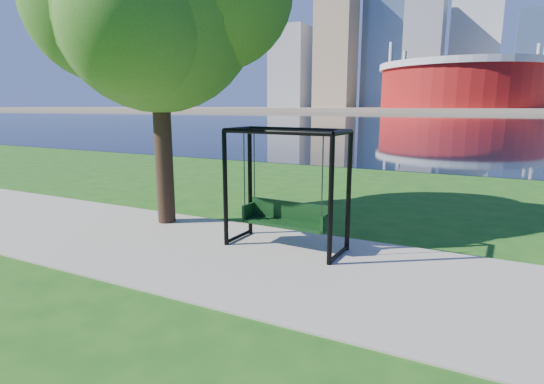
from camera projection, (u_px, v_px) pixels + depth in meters
The scene contains 8 objects.
ground at pixel (267, 252), 8.35m from camera, with size 900.00×900.00×0.00m, color #1E5114.
path at pixel (255, 259), 7.91m from camera, with size 120.00×4.00×0.03m, color #9E937F.
river at pixel (471, 119), 97.54m from camera, with size 900.00×180.00×0.02m, color black.
far_bank at pixel (484, 109), 275.73m from camera, with size 900.00×228.00×2.00m, color #937F60.
stadium at pixel (463, 84), 215.45m from camera, with size 83.00×83.00×32.00m.
skyline at pixel (482, 56), 282.42m from camera, with size 392.00×66.00×96.50m.
swing at pixel (286, 192), 8.34m from camera, with size 2.39×1.12×2.40m.
park_tree at pixel (156, 4), 9.51m from camera, with size 5.88×5.31×7.31m.
Camera 1 is at (3.67, -7.05, 2.81)m, focal length 28.00 mm.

